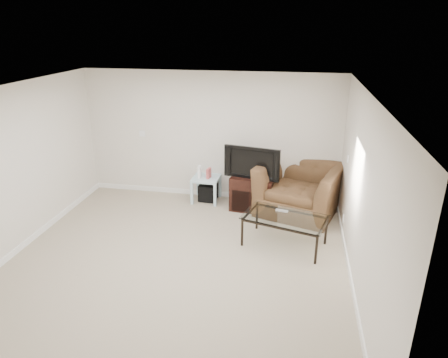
% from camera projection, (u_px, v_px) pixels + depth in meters
% --- Properties ---
extents(floor, '(5.00, 5.00, 0.00)m').
position_uv_depth(floor, '(176.00, 262.00, 5.93)').
color(floor, tan).
rests_on(floor, ground).
extents(ceiling, '(5.00, 5.00, 0.00)m').
position_uv_depth(ceiling, '(168.00, 92.00, 5.01)').
color(ceiling, white).
rests_on(ceiling, ground).
extents(wall_back, '(5.00, 0.02, 2.50)m').
position_uv_depth(wall_back, '(211.00, 137.00, 7.76)').
color(wall_back, silver).
rests_on(wall_back, ground).
extents(wall_left, '(0.02, 5.00, 2.50)m').
position_uv_depth(wall_left, '(10.00, 173.00, 5.89)').
color(wall_left, silver).
rests_on(wall_left, ground).
extents(wall_right, '(0.02, 5.00, 2.50)m').
position_uv_depth(wall_right, '(362.00, 198.00, 5.05)').
color(wall_right, silver).
rests_on(wall_right, ground).
extents(plate_back, '(0.12, 0.02, 0.12)m').
position_uv_depth(plate_back, '(142.00, 133.00, 7.98)').
color(plate_back, white).
rests_on(plate_back, wall_back).
extents(plate_right_switch, '(0.02, 0.09, 0.13)m').
position_uv_depth(plate_right_switch, '(348.00, 158.00, 6.52)').
color(plate_right_switch, white).
rests_on(plate_right_switch, wall_right).
extents(plate_right_outlet, '(0.02, 0.08, 0.12)m').
position_uv_depth(plate_right_outlet, '(343.00, 218.00, 6.59)').
color(plate_right_outlet, white).
rests_on(plate_right_outlet, wall_right).
extents(tv_stand, '(0.85, 0.64, 0.66)m').
position_uv_depth(tv_stand, '(253.00, 192.00, 7.53)').
color(tv_stand, black).
rests_on(tv_stand, floor).
extents(dvd_player, '(0.51, 0.38, 0.07)m').
position_uv_depth(dvd_player, '(253.00, 182.00, 7.41)').
color(dvd_player, black).
rests_on(dvd_player, tv_stand).
extents(television, '(0.99, 0.37, 0.60)m').
position_uv_depth(television, '(253.00, 161.00, 7.27)').
color(television, black).
rests_on(television, tv_stand).
extents(side_table, '(0.52, 0.52, 0.49)m').
position_uv_depth(side_table, '(206.00, 189.00, 7.90)').
color(side_table, silver).
rests_on(side_table, floor).
extents(subwoofer, '(0.35, 0.35, 0.33)m').
position_uv_depth(subwoofer, '(208.00, 192.00, 7.94)').
color(subwoofer, black).
rests_on(subwoofer, floor).
extents(game_console, '(0.06, 0.17, 0.23)m').
position_uv_depth(game_console, '(200.00, 172.00, 7.77)').
color(game_console, white).
rests_on(game_console, side_table).
extents(game_case, '(0.08, 0.15, 0.20)m').
position_uv_depth(game_case, '(209.00, 173.00, 7.75)').
color(game_case, '#CC4C4C').
rests_on(game_case, side_table).
extents(recliner, '(1.63, 1.31, 1.24)m').
position_uv_depth(recliner, '(299.00, 181.00, 7.28)').
color(recliner, '#492E21').
rests_on(recliner, floor).
extents(coffee_table, '(1.41, 1.03, 0.50)m').
position_uv_depth(coffee_table, '(284.00, 231.00, 6.30)').
color(coffee_table, black).
rests_on(coffee_table, floor).
extents(remote, '(0.21, 0.09, 0.02)m').
position_uv_depth(remote, '(282.00, 211.00, 6.39)').
color(remote, '#B2B2B7').
rests_on(remote, coffee_table).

